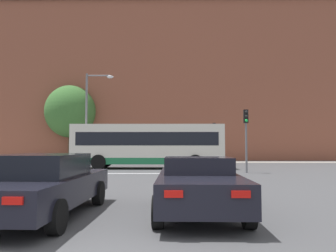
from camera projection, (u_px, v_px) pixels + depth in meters
stop_line_strip at (152, 173)px, 18.74m from camera, size 7.78×0.30×0.01m
far_pavement at (160, 162)px, 31.65m from camera, size 68.64×2.50×0.01m
brick_civic_building at (181, 85)px, 42.61m from camera, size 41.67×14.62×24.34m
car_saloon_left at (41, 184)px, 7.41m from camera, size 2.19×4.89×1.41m
car_roadster_right at (198, 185)px, 7.68m from camera, size 2.01×4.37×1.33m
bus_crossing_lead at (148, 145)px, 23.07m from camera, size 10.45×2.65×3.06m
traffic_light_near_right at (246, 130)px, 19.37m from camera, size 0.26×0.31×3.74m
traffic_light_far_right at (214, 136)px, 30.78m from camera, size 0.26×0.31×3.73m
street_lamp_junction at (91, 110)px, 24.48m from camera, size 2.10×0.36×7.02m
pedestrian_waiting at (214, 153)px, 31.46m from camera, size 0.38×0.46×1.61m
tree_by_building at (70, 112)px, 35.10m from camera, size 5.34×5.34×8.07m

